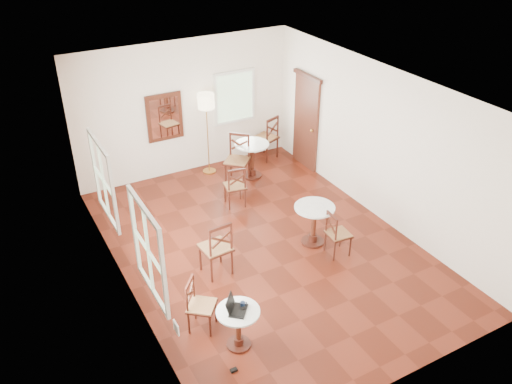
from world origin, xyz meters
The scene contains 17 objects.
ground centered at (0.00, 0.00, 0.00)m, with size 7.00×7.00×0.00m, color #5B1D0F.
room_shell centered at (-0.06, 0.27, 1.89)m, with size 5.02×7.02×3.01m.
cafe_table_near centered at (-1.51, -1.92, 0.40)m, with size 0.62×0.62×0.65m.
cafe_table_mid centered at (0.85, -0.32, 0.48)m, with size 0.73×0.73×0.77m.
cafe_table_back centered at (1.11, 2.49, 0.50)m, with size 0.77×0.77×0.81m.
chair_near_a centered at (-1.07, -0.27, 0.52)m, with size 0.51×0.51×1.04m.
chair_near_b centered at (-1.83, -1.32, 0.43)m, with size 0.56×0.56×0.86m.
chair_mid_a centered at (0.21, 1.55, 0.45)m, with size 0.48×0.48×0.90m.
chair_mid_b centered at (1.02, -0.81, 0.43)m, with size 0.43×0.43×0.85m.
chair_back_a centered at (1.86, 3.13, 0.54)m, with size 0.64×0.64×1.08m.
chair_back_b centered at (0.71, 2.41, 0.55)m, with size 0.71×0.71×1.10m.
floor_lamp centered at (0.35, 3.15, 1.59)m, with size 0.36×0.36×1.87m.
laptop centered at (-1.55, -1.89, 0.71)m, with size 0.39×0.40×0.22m.
mouse centered at (-1.44, -1.93, 0.67)m, with size 0.10×0.07×0.04m, color black.
navy_mug centered at (-1.41, -1.87, 0.69)m, with size 0.10×0.07×0.08m.
water_glass centered at (-1.58, -1.84, 0.70)m, with size 0.06×0.06×0.10m, color white.
power_adapter centered at (-1.79, -2.31, 0.02)m, with size 0.10×0.06×0.04m, color black.
Camera 1 is at (-3.98, -6.88, 5.76)m, focal length 37.46 mm.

